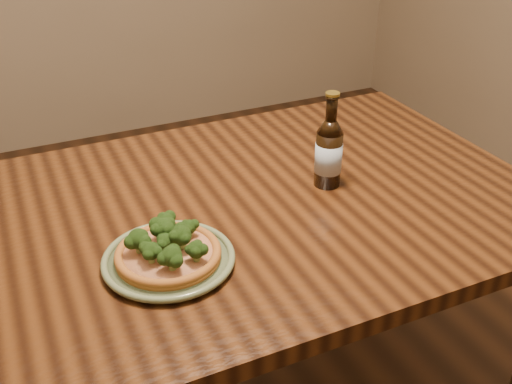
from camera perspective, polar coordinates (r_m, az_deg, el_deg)
name	(u,v)px	position (r m, az deg, el deg)	size (l,w,h in m)	color
table	(200,246)	(1.38, -5.33, -5.18)	(1.60, 0.90, 0.75)	#43230E
plate	(169,259)	(1.18, -8.32, -6.37)	(0.26, 0.26, 0.02)	#677651
pizza	(168,250)	(1.17, -8.39, -5.51)	(0.21, 0.21, 0.07)	#A56225
beer_bottle	(329,152)	(1.40, 6.94, 3.81)	(0.06, 0.06, 0.23)	black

